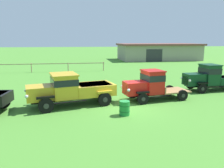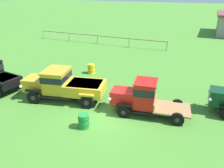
{
  "view_description": "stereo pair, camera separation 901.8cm",
  "coord_description": "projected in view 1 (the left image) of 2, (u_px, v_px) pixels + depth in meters",
  "views": [
    {
      "loc": [
        -3.19,
        -13.07,
        4.2
      ],
      "look_at": [
        -0.69,
        2.46,
        1.0
      ],
      "focal_mm": 35.0,
      "sensor_mm": 36.0,
      "label": 1
    },
    {
      "loc": [
        4.85,
        -10.14,
        7.05
      ],
      "look_at": [
        -0.69,
        2.46,
        1.0
      ],
      "focal_mm": 35.0,
      "sensor_mm": 36.0,
      "label": 2
    }
  ],
  "objects": [
    {
      "name": "ground_plane",
      "position": [
        129.0,
        106.0,
        13.98
      ],
      "size": [
        240.0,
        240.0,
        0.0
      ],
      "primitive_type": "plane",
      "color": "#47842D"
    },
    {
      "name": "farm_shed",
      "position": [
        158.0,
        52.0,
        46.5
      ],
      "size": [
        16.65,
        9.42,
        3.39
      ],
      "color": "gray",
      "rests_on": "ground"
    },
    {
      "name": "paddock_fence",
      "position": [
        32.0,
        65.0,
        28.39
      ],
      "size": [
        18.86,
        0.54,
        1.21
      ],
      "color": "#997F60",
      "rests_on": "ground"
    },
    {
      "name": "vintage_truck_second_in_line",
      "position": [
        71.0,
        88.0,
        14.08
      ],
      "size": [
        5.88,
        3.32,
        2.1
      ],
      "color": "black",
      "rests_on": "ground"
    },
    {
      "name": "vintage_truck_midrow_center",
      "position": [
        150.0,
        85.0,
        15.25
      ],
      "size": [
        4.96,
        2.39,
        2.13
      ],
      "color": "black",
      "rests_on": "ground"
    },
    {
      "name": "vintage_truck_far_side",
      "position": [
        211.0,
        78.0,
        18.22
      ],
      "size": [
        5.04,
        2.04,
        2.21
      ],
      "color": "black",
      "rests_on": "ground"
    },
    {
      "name": "oil_drum_beside_row",
      "position": [
        124.0,
        108.0,
        12.31
      ],
      "size": [
        0.61,
        0.61,
        0.83
      ],
      "color": "#1E7F33",
      "rests_on": "ground"
    },
    {
      "name": "oil_drum_near_fence",
      "position": [
        65.0,
        84.0,
        19.06
      ],
      "size": [
        0.66,
        0.66,
        0.86
      ],
      "color": "gold",
      "rests_on": "ground"
    }
  ]
}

